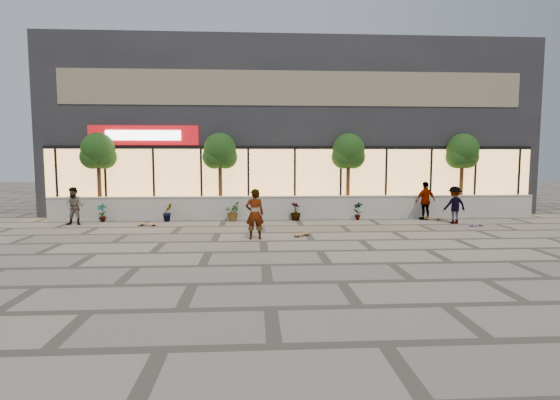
{
  "coord_description": "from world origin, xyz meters",
  "views": [
    {
      "loc": [
        -1.92,
        -12.66,
        2.74
      ],
      "look_at": [
        -1.03,
        2.39,
        1.3
      ],
      "focal_mm": 28.0,
      "sensor_mm": 36.0,
      "label": 1
    }
  ],
  "objects": [
    {
      "name": "planter_wall",
      "position": [
        0.0,
        7.0,
        0.52
      ],
      "size": [
        22.0,
        0.42,
        1.04
      ],
      "color": "#BAB7B1",
      "rests_on": "ground"
    },
    {
      "name": "shrub_a",
      "position": [
        -8.5,
        6.45,
        0.41
      ],
      "size": [
        0.43,
        0.29,
        0.81
      ],
      "primitive_type": "imported",
      "color": "black",
      "rests_on": "ground"
    },
    {
      "name": "tree_midwest",
      "position": [
        -3.5,
        7.7,
        2.99
      ],
      "size": [
        1.6,
        1.5,
        3.92
      ],
      "color": "#483219",
      "rests_on": "ground"
    },
    {
      "name": "skater_right_far",
      "position": [
        6.5,
        5.14,
        0.79
      ],
      "size": [
        1.09,
        0.73,
        1.57
      ],
      "primitive_type": "imported",
      "rotation": [
        0.0,
        0.0,
        3.29
      ],
      "color": "#A02D1D",
      "rests_on": "ground"
    },
    {
      "name": "skateboard_right_far",
      "position": [
        7.06,
        4.35,
        0.07
      ],
      "size": [
        0.73,
        0.29,
        0.09
      ],
      "rotation": [
        0.0,
        0.0,
        0.16
      ],
      "color": "#544E8F",
      "rests_on": "ground"
    },
    {
      "name": "skater_center",
      "position": [
        -1.91,
        2.03,
        0.86
      ],
      "size": [
        0.67,
        0.48,
        1.72
      ],
      "primitive_type": "imported",
      "rotation": [
        0.0,
        0.0,
        3.25
      ],
      "color": "white",
      "rests_on": "ground"
    },
    {
      "name": "shrub_e",
      "position": [
        2.7,
        6.45,
        0.41
      ],
      "size": [
        0.46,
        0.35,
        0.81
      ],
      "primitive_type": "imported",
      "rotation": [
        0.0,
        0.0,
        3.28
      ],
      "color": "black",
      "rests_on": "ground"
    },
    {
      "name": "retail_building",
      "position": [
        -0.0,
        12.49,
        4.25
      ],
      "size": [
        24.0,
        9.17,
        8.5
      ],
      "color": "#222327",
      "rests_on": "ground"
    },
    {
      "name": "shrub_c",
      "position": [
        -2.9,
        6.45,
        0.41
      ],
      "size": [
        0.68,
        0.77,
        0.81
      ],
      "primitive_type": "imported",
      "rotation": [
        0.0,
        0.0,
        1.64
      ],
      "color": "black",
      "rests_on": "ground"
    },
    {
      "name": "shrub_b",
      "position": [
        -5.7,
        6.45,
        0.41
      ],
      "size": [
        0.57,
        0.57,
        0.81
      ],
      "primitive_type": "imported",
      "rotation": [
        0.0,
        0.0,
        0.82
      ],
      "color": "black",
      "rests_on": "ground"
    },
    {
      "name": "tree_east",
      "position": [
        8.0,
        7.7,
        2.99
      ],
      "size": [
        1.6,
        1.5,
        3.92
      ],
      "color": "#483219",
      "rests_on": "ground"
    },
    {
      "name": "skater_left",
      "position": [
        -9.3,
        5.6,
        0.78
      ],
      "size": [
        0.76,
        0.59,
        1.57
      ],
      "primitive_type": "imported",
      "rotation": [
        0.0,
        0.0,
        0.0
      ],
      "color": "tan",
      "rests_on": "ground"
    },
    {
      "name": "tree_west",
      "position": [
        -9.0,
        7.7,
        2.99
      ],
      "size": [
        1.6,
        1.5,
        3.92
      ],
      "color": "#483219",
      "rests_on": "ground"
    },
    {
      "name": "skateboard_center",
      "position": [
        -0.26,
        2.47,
        0.08
      ],
      "size": [
        0.73,
        0.65,
        0.09
      ],
      "rotation": [
        0.0,
        0.0,
        0.69
      ],
      "color": "olive",
      "rests_on": "ground"
    },
    {
      "name": "skater_right_near",
      "position": [
        5.71,
        6.3,
        0.86
      ],
      "size": [
        1.08,
        0.69,
        1.71
      ],
      "primitive_type": "imported",
      "rotation": [
        0.0,
        0.0,
        3.43
      ],
      "color": "white",
      "rests_on": "ground"
    },
    {
      "name": "skateboard_right_near",
      "position": [
        6.03,
        6.2,
        0.08
      ],
      "size": [
        0.81,
        0.3,
        0.1
      ],
      "rotation": [
        0.0,
        0.0,
        -0.13
      ],
      "color": "olive",
      "rests_on": "ground"
    },
    {
      "name": "ground",
      "position": [
        0.0,
        0.0,
        0.0
      ],
      "size": [
        80.0,
        80.0,
        0.0
      ],
      "primitive_type": "plane",
      "color": "gray",
      "rests_on": "ground"
    },
    {
      "name": "tree_mideast",
      "position": [
        2.5,
        7.7,
        2.99
      ],
      "size": [
        1.6,
        1.5,
        3.92
      ],
      "color": "#483219",
      "rests_on": "ground"
    },
    {
      "name": "skateboard_left",
      "position": [
        -6.27,
        5.22,
        0.08
      ],
      "size": [
        0.85,
        0.39,
        0.1
      ],
      "rotation": [
        0.0,
        0.0,
        -0.22
      ],
      "color": "#CD6726",
      "rests_on": "ground"
    },
    {
      "name": "shrub_d",
      "position": [
        -0.1,
        6.45,
        0.41
      ],
      "size": [
        0.64,
        0.64,
        0.81
      ],
      "primitive_type": "imported",
      "rotation": [
        0.0,
        0.0,
        2.46
      ],
      "color": "black",
      "rests_on": "ground"
    }
  ]
}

